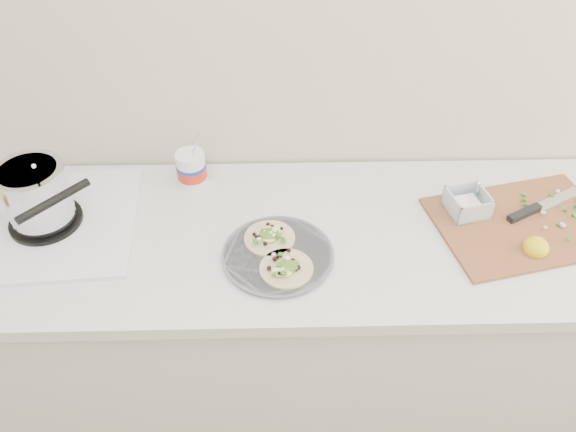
{
  "coord_description": "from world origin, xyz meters",
  "views": [
    {
      "loc": [
        0.05,
        0.26,
        2.01
      ],
      "look_at": [
        0.08,
        1.41,
        0.96
      ],
      "focal_mm": 35.0,
      "sensor_mm": 36.0,
      "label": 1
    }
  ],
  "objects_px": {
    "taco_plate": "(278,253)",
    "tub": "(192,166)",
    "stove": "(40,205)",
    "cutboard": "(519,219)"
  },
  "relations": [
    {
      "from": "stove",
      "to": "taco_plate",
      "type": "distance_m",
      "value": 0.68
    },
    {
      "from": "stove",
      "to": "cutboard",
      "type": "relative_size",
      "value": 0.95
    },
    {
      "from": "tub",
      "to": "cutboard",
      "type": "bearing_deg",
      "value": -12.35
    },
    {
      "from": "taco_plate",
      "to": "tub",
      "type": "distance_m",
      "value": 0.42
    },
    {
      "from": "tub",
      "to": "cutboard",
      "type": "relative_size",
      "value": 0.37
    },
    {
      "from": "stove",
      "to": "taco_plate",
      "type": "xyz_separation_m",
      "value": [
        0.66,
        -0.14,
        -0.06
      ]
    },
    {
      "from": "taco_plate",
      "to": "tub",
      "type": "xyz_separation_m",
      "value": [
        -0.26,
        0.33,
        0.05
      ]
    },
    {
      "from": "tub",
      "to": "cutboard",
      "type": "xyz_separation_m",
      "value": [
        0.96,
        -0.21,
        -0.05
      ]
    },
    {
      "from": "stove",
      "to": "tub",
      "type": "height_order",
      "value": "stove"
    },
    {
      "from": "stove",
      "to": "tub",
      "type": "bearing_deg",
      "value": 20.88
    }
  ]
}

